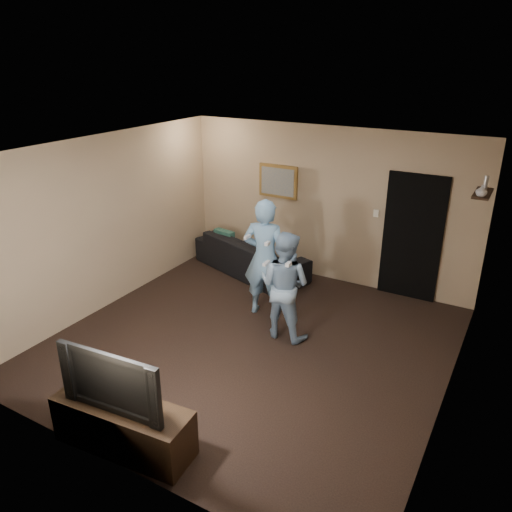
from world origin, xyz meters
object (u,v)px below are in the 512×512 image
Objects in this scene: sofa at (251,255)px; wii_player_left at (265,258)px; television at (117,377)px; wii_player_right at (284,285)px; tv_console at (124,426)px.

sofa is 1.23× the size of wii_player_left.
television is at bearing 122.36° from sofa.
wii_player_left is at bearing 146.39° from sofa.
sofa is 1.44× the size of wii_player_right.
tv_console is 1.27× the size of television.
wii_player_right is at bearing 150.56° from sofa.
wii_player_left reaches higher than wii_player_right.
television is at bearing -87.54° from wii_player_left.
tv_console is 2.77m from wii_player_right.
tv_console is at bearing 122.36° from sofa.
television is 3.12m from wii_player_left.
wii_player_right reaches higher than television.
wii_player_left is (0.95, -1.21, 0.57)m from sofa.
wii_player_left is 1.17× the size of wii_player_right.
tv_console is at bearing 0.00° from television.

